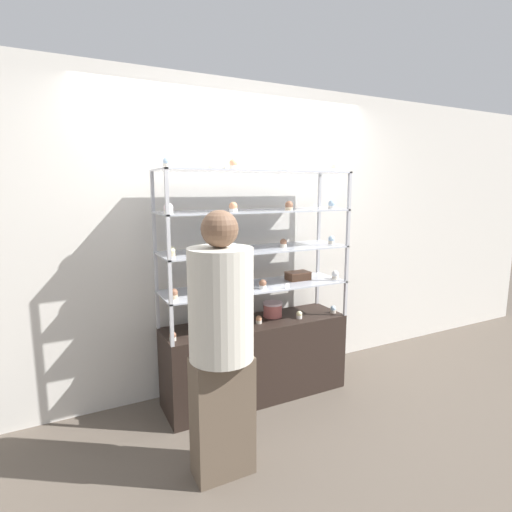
# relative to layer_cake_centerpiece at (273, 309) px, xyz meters

# --- Properties ---
(ground_plane) EXTENTS (20.00, 20.00, 0.00)m
(ground_plane) POSITION_rel_layer_cake_centerpiece_xyz_m (-0.19, -0.05, -0.71)
(ground_plane) COLOR brown
(back_wall) EXTENTS (8.00, 0.05, 2.60)m
(back_wall) POSITION_rel_layer_cake_centerpiece_xyz_m (-0.19, 0.31, 0.59)
(back_wall) COLOR silver
(back_wall) RESTS_ON ground_plane
(display_base) EXTENTS (1.52, 0.43, 0.65)m
(display_base) POSITION_rel_layer_cake_centerpiece_xyz_m (-0.19, -0.05, -0.39)
(display_base) COLOR black
(display_base) RESTS_ON ground_plane
(display_riser_lower) EXTENTS (1.52, 0.43, 0.30)m
(display_riser_lower) POSITION_rel_layer_cake_centerpiece_xyz_m (-0.19, -0.05, 0.22)
(display_riser_lower) COLOR #B7B7BC
(display_riser_lower) RESTS_ON display_base
(display_riser_middle) EXTENTS (1.52, 0.43, 0.30)m
(display_riser_middle) POSITION_rel_layer_cake_centerpiece_xyz_m (-0.19, -0.05, 0.52)
(display_riser_middle) COLOR #B7B7BC
(display_riser_middle) RESTS_ON display_riser_lower
(display_riser_upper) EXTENTS (1.52, 0.43, 0.30)m
(display_riser_upper) POSITION_rel_layer_cake_centerpiece_xyz_m (-0.19, -0.05, 0.82)
(display_riser_upper) COLOR #B7B7BC
(display_riser_upper) RESTS_ON display_riser_middle
(display_riser_top) EXTENTS (1.52, 0.43, 0.30)m
(display_riser_top) POSITION_rel_layer_cake_centerpiece_xyz_m (-0.19, -0.05, 1.12)
(display_riser_top) COLOR #B7B7BC
(display_riser_top) RESTS_ON display_riser_upper
(layer_cake_centerpiece) EXTENTS (0.16, 0.16, 0.12)m
(layer_cake_centerpiece) POSITION_rel_layer_cake_centerpiece_xyz_m (0.00, 0.00, 0.00)
(layer_cake_centerpiece) COLOR #C66660
(layer_cake_centerpiece) RESTS_ON display_base
(sheet_cake_frosted) EXTENTS (0.20, 0.13, 0.07)m
(sheet_cake_frosted) POSITION_rel_layer_cake_centerpiece_xyz_m (0.23, -0.03, 0.27)
(sheet_cake_frosted) COLOR brown
(sheet_cake_frosted) RESTS_ON display_riser_lower
(cupcake_0) EXTENTS (0.05, 0.05, 0.06)m
(cupcake_0) POSITION_rel_layer_cake_centerpiece_xyz_m (-0.90, -0.15, -0.03)
(cupcake_0) COLOR beige
(cupcake_0) RESTS_ON display_base
(cupcake_1) EXTENTS (0.05, 0.05, 0.06)m
(cupcake_1) POSITION_rel_layer_cake_centerpiece_xyz_m (-0.54, -0.16, -0.03)
(cupcake_1) COLOR beige
(cupcake_1) RESTS_ON display_base
(cupcake_2) EXTENTS (0.05, 0.05, 0.06)m
(cupcake_2) POSITION_rel_layer_cake_centerpiece_xyz_m (-0.19, -0.10, -0.03)
(cupcake_2) COLOR beige
(cupcake_2) RESTS_ON display_base
(cupcake_3) EXTENTS (0.05, 0.05, 0.06)m
(cupcake_3) POSITION_rel_layer_cake_centerpiece_xyz_m (0.17, -0.15, -0.03)
(cupcake_3) COLOR white
(cupcake_3) RESTS_ON display_base
(cupcake_4) EXTENTS (0.05, 0.05, 0.06)m
(cupcake_4) POSITION_rel_layer_cake_centerpiece_xyz_m (0.52, -0.15, -0.03)
(cupcake_4) COLOR beige
(cupcake_4) RESTS_ON display_base
(price_tag_0) EXTENTS (0.04, 0.00, 0.04)m
(price_tag_0) POSITION_rel_layer_cake_centerpiece_xyz_m (-0.64, -0.25, -0.04)
(price_tag_0) COLOR white
(price_tag_0) RESTS_ON display_base
(cupcake_5) EXTENTS (0.06, 0.06, 0.07)m
(cupcake_5) POSITION_rel_layer_cake_centerpiece_xyz_m (-0.88, -0.13, 0.27)
(cupcake_5) COLOR #CCB28C
(cupcake_5) RESTS_ON display_riser_lower
(cupcake_6) EXTENTS (0.06, 0.06, 0.07)m
(cupcake_6) POSITION_rel_layer_cake_centerpiece_xyz_m (-0.53, -0.12, 0.27)
(cupcake_6) COLOR #CCB28C
(cupcake_6) RESTS_ON display_riser_lower
(cupcake_7) EXTENTS (0.06, 0.06, 0.07)m
(cupcake_7) POSITION_rel_layer_cake_centerpiece_xyz_m (-0.18, -0.17, 0.27)
(cupcake_7) COLOR white
(cupcake_7) RESTS_ON display_riser_lower
(cupcake_8) EXTENTS (0.06, 0.06, 0.07)m
(cupcake_8) POSITION_rel_layer_cake_centerpiece_xyz_m (0.53, -0.16, 0.27)
(cupcake_8) COLOR beige
(cupcake_8) RESTS_ON display_riser_lower
(price_tag_1) EXTENTS (0.04, 0.00, 0.04)m
(price_tag_1) POSITION_rel_layer_cake_centerpiece_xyz_m (-0.01, -0.25, 0.26)
(price_tag_1) COLOR white
(price_tag_1) RESTS_ON display_riser_lower
(cupcake_9) EXTENTS (0.05, 0.05, 0.07)m
(cupcake_9) POSITION_rel_layer_cake_centerpiece_xyz_m (-0.88, -0.11, 0.57)
(cupcake_9) COLOR #CCB28C
(cupcake_9) RESTS_ON display_riser_middle
(cupcake_10) EXTENTS (0.05, 0.05, 0.07)m
(cupcake_10) POSITION_rel_layer_cake_centerpiece_xyz_m (-0.42, -0.15, 0.57)
(cupcake_10) COLOR white
(cupcake_10) RESTS_ON display_riser_middle
(cupcake_11) EXTENTS (0.05, 0.05, 0.07)m
(cupcake_11) POSITION_rel_layer_cake_centerpiece_xyz_m (0.04, -0.10, 0.57)
(cupcake_11) COLOR beige
(cupcake_11) RESTS_ON display_riser_middle
(cupcake_12) EXTENTS (0.05, 0.05, 0.07)m
(cupcake_12) POSITION_rel_layer_cake_centerpiece_xyz_m (0.51, -0.11, 0.57)
(cupcake_12) COLOR beige
(cupcake_12) RESTS_ON display_riser_middle
(price_tag_2) EXTENTS (0.04, 0.00, 0.04)m
(price_tag_2) POSITION_rel_layer_cake_centerpiece_xyz_m (-0.71, -0.25, 0.56)
(price_tag_2) COLOR white
(price_tag_2) RESTS_ON display_riser_middle
(cupcake_13) EXTENTS (0.06, 0.06, 0.07)m
(cupcake_13) POSITION_rel_layer_cake_centerpiece_xyz_m (-0.90, -0.15, 0.87)
(cupcake_13) COLOR beige
(cupcake_13) RESTS_ON display_riser_upper
(cupcake_14) EXTENTS (0.06, 0.06, 0.07)m
(cupcake_14) POSITION_rel_layer_cake_centerpiece_xyz_m (-0.43, -0.17, 0.87)
(cupcake_14) COLOR white
(cupcake_14) RESTS_ON display_riser_upper
(cupcake_15) EXTENTS (0.06, 0.06, 0.07)m
(cupcake_15) POSITION_rel_layer_cake_centerpiece_xyz_m (0.05, -0.16, 0.87)
(cupcake_15) COLOR #CCB28C
(cupcake_15) RESTS_ON display_riser_upper
(cupcake_16) EXTENTS (0.06, 0.06, 0.07)m
(cupcake_16) POSITION_rel_layer_cake_centerpiece_xyz_m (0.50, -0.11, 0.87)
(cupcake_16) COLOR white
(cupcake_16) RESTS_ON display_riser_upper
(price_tag_3) EXTENTS (0.04, 0.00, 0.04)m
(price_tag_3) POSITION_rel_layer_cake_centerpiece_xyz_m (0.24, -0.25, 0.86)
(price_tag_3) COLOR white
(price_tag_3) RESTS_ON display_riser_upper
(cupcake_17) EXTENTS (0.06, 0.06, 0.08)m
(cupcake_17) POSITION_rel_layer_cake_centerpiece_xyz_m (-0.89, -0.14, 1.18)
(cupcake_17) COLOR beige
(cupcake_17) RESTS_ON display_riser_top
(cupcake_18) EXTENTS (0.06, 0.06, 0.08)m
(cupcake_18) POSITION_rel_layer_cake_centerpiece_xyz_m (-0.41, -0.15, 1.18)
(cupcake_18) COLOR beige
(cupcake_18) RESTS_ON display_riser_top
(cupcake_19) EXTENTS (0.06, 0.06, 0.08)m
(cupcake_19) POSITION_rel_layer_cake_centerpiece_xyz_m (0.04, -0.12, 1.18)
(cupcake_19) COLOR beige
(cupcake_19) RESTS_ON display_riser_top
(cupcake_20) EXTENTS (0.06, 0.06, 0.08)m
(cupcake_20) POSITION_rel_layer_cake_centerpiece_xyz_m (0.50, -0.13, 1.18)
(cupcake_20) COLOR white
(cupcake_20) RESTS_ON display_riser_top
(price_tag_4) EXTENTS (0.04, 0.00, 0.04)m
(price_tag_4) POSITION_rel_layer_cake_centerpiece_xyz_m (-0.32, -0.25, 1.16)
(price_tag_4) COLOR white
(price_tag_4) RESTS_ON display_riser_top
(donut_glazed) EXTENTS (0.13, 0.13, 0.04)m
(donut_glazed) POSITION_rel_layer_cake_centerpiece_xyz_m (-0.51, -0.06, 1.16)
(donut_glazed) COLOR #EFE5CC
(donut_glazed) RESTS_ON display_riser_top
(customer_figure) EXTENTS (0.37, 0.37, 1.60)m
(customer_figure) POSITION_rel_layer_cake_centerpiece_xyz_m (-0.78, -0.79, 0.15)
(customer_figure) COLOR brown
(customer_figure) RESTS_ON ground_plane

